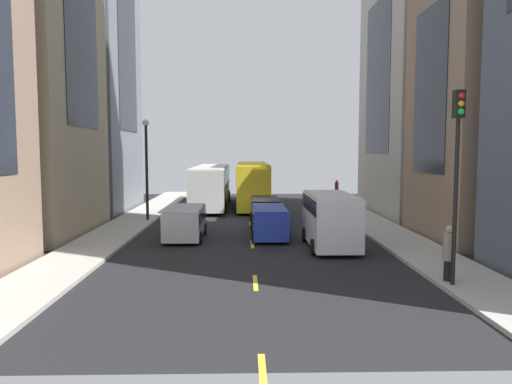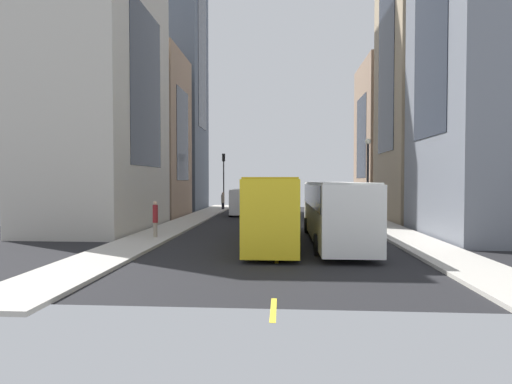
{
  "view_description": "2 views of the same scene",
  "coord_description": "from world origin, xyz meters",
  "px_view_note": "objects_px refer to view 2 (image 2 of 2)",
  "views": [
    {
      "loc": [
        -0.36,
        -30.69,
        4.63
      ],
      "look_at": [
        0.35,
        0.24,
        1.98
      ],
      "focal_mm": 34.1,
      "sensor_mm": 36.0,
      "label": 1
    },
    {
      "loc": [
        -0.23,
        31.59,
        3.44
      ],
      "look_at": [
        1.59,
        3.8,
        2.65
      ],
      "focal_mm": 28.15,
      "sensor_mm": 36.0,
      "label": 2
    }
  ],
  "objects_px": {
    "car_silver_2": "(318,207)",
    "pedestrian_crossing_near": "(223,200)",
    "traffic_light_near_corner": "(224,171)",
    "pedestrian_crossing_mid": "(155,218)",
    "city_bus_white": "(334,206)",
    "streetcar_yellow": "(273,204)",
    "delivery_van_white": "(242,200)",
    "car_black_0": "(268,212)",
    "car_blue_1": "(269,207)"
  },
  "relations": [
    {
      "from": "streetcar_yellow",
      "to": "car_black_0",
      "type": "bearing_deg",
      "value": -86.09
    },
    {
      "from": "traffic_light_near_corner",
      "to": "pedestrian_crossing_mid",
      "type": "bearing_deg",
      "value": 88.65
    },
    {
      "from": "streetcar_yellow",
      "to": "traffic_light_near_corner",
      "type": "relative_size",
      "value": 1.91
    },
    {
      "from": "pedestrian_crossing_near",
      "to": "city_bus_white",
      "type": "bearing_deg",
      "value": -15.72
    },
    {
      "from": "car_silver_2",
      "to": "pedestrian_crossing_mid",
      "type": "distance_m",
      "value": 17.7
    },
    {
      "from": "car_black_0",
      "to": "traffic_light_near_corner",
      "type": "distance_m",
      "value": 16.01
    },
    {
      "from": "car_black_0",
      "to": "car_blue_1",
      "type": "xyz_separation_m",
      "value": [
        0.01,
        -4.92,
        0.01
      ]
    },
    {
      "from": "streetcar_yellow",
      "to": "pedestrian_crossing_near",
      "type": "bearing_deg",
      "value": -74.99
    },
    {
      "from": "car_black_0",
      "to": "delivery_van_white",
      "type": "bearing_deg",
      "value": -69.86
    },
    {
      "from": "city_bus_white",
      "to": "traffic_light_near_corner",
      "type": "distance_m",
      "value": 26.01
    },
    {
      "from": "delivery_van_white",
      "to": "streetcar_yellow",
      "type": "bearing_deg",
      "value": 101.26
    },
    {
      "from": "city_bus_white",
      "to": "pedestrian_crossing_mid",
      "type": "xyz_separation_m",
      "value": [
        10.26,
        -0.35,
        -0.73
      ]
    },
    {
      "from": "car_black_0",
      "to": "car_silver_2",
      "type": "height_order",
      "value": "car_silver_2"
    },
    {
      "from": "traffic_light_near_corner",
      "to": "pedestrian_crossing_near",
      "type": "bearing_deg",
      "value": 85.76
    },
    {
      "from": "city_bus_white",
      "to": "car_black_0",
      "type": "bearing_deg",
      "value": -66.89
    },
    {
      "from": "delivery_van_white",
      "to": "city_bus_white",
      "type": "bearing_deg",
      "value": 111.81
    },
    {
      "from": "streetcar_yellow",
      "to": "traffic_light_near_corner",
      "type": "bearing_deg",
      "value": -75.37
    },
    {
      "from": "delivery_van_white",
      "to": "pedestrian_crossing_mid",
      "type": "height_order",
      "value": "delivery_van_white"
    },
    {
      "from": "car_silver_2",
      "to": "traffic_light_near_corner",
      "type": "bearing_deg",
      "value": -43.3
    },
    {
      "from": "streetcar_yellow",
      "to": "car_black_0",
      "type": "distance_m",
      "value": 9.77
    },
    {
      "from": "car_silver_2",
      "to": "pedestrian_crossing_near",
      "type": "distance_m",
      "value": 13.55
    },
    {
      "from": "car_black_0",
      "to": "pedestrian_crossing_mid",
      "type": "distance_m",
      "value": 11.04
    },
    {
      "from": "streetcar_yellow",
      "to": "car_silver_2",
      "type": "distance_m",
      "value": 15.23
    },
    {
      "from": "delivery_van_white",
      "to": "car_black_0",
      "type": "xyz_separation_m",
      "value": [
        -2.77,
        7.55,
        -0.55
      ]
    },
    {
      "from": "city_bus_white",
      "to": "pedestrian_crossing_mid",
      "type": "relative_size",
      "value": 6.06
    },
    {
      "from": "pedestrian_crossing_mid",
      "to": "car_silver_2",
      "type": "bearing_deg",
      "value": 25.78
    },
    {
      "from": "delivery_van_white",
      "to": "traffic_light_near_corner",
      "type": "relative_size",
      "value": 0.8
    },
    {
      "from": "city_bus_white",
      "to": "pedestrian_crossing_mid",
      "type": "bearing_deg",
      "value": -1.94
    },
    {
      "from": "car_blue_1",
      "to": "car_black_0",
      "type": "bearing_deg",
      "value": 90.09
    },
    {
      "from": "streetcar_yellow",
      "to": "pedestrian_crossing_near",
      "type": "distance_m",
      "value": 24.58
    },
    {
      "from": "pedestrian_crossing_near",
      "to": "car_black_0",
      "type": "bearing_deg",
      "value": -16.14
    },
    {
      "from": "streetcar_yellow",
      "to": "car_blue_1",
      "type": "distance_m",
      "value": 14.66
    },
    {
      "from": "city_bus_white",
      "to": "traffic_light_near_corner",
      "type": "relative_size",
      "value": 1.98
    },
    {
      "from": "delivery_van_white",
      "to": "car_blue_1",
      "type": "relative_size",
      "value": 1.21
    },
    {
      "from": "city_bus_white",
      "to": "streetcar_yellow",
      "type": "relative_size",
      "value": 1.03
    },
    {
      "from": "car_silver_2",
      "to": "pedestrian_crossing_near",
      "type": "xyz_separation_m",
      "value": [
        10.12,
        -9.01,
        0.18
      ]
    },
    {
      "from": "city_bus_white",
      "to": "pedestrian_crossing_mid",
      "type": "distance_m",
      "value": 10.29
    },
    {
      "from": "car_silver_2",
      "to": "pedestrian_crossing_near",
      "type": "relative_size",
      "value": 2.27
    },
    {
      "from": "delivery_van_white",
      "to": "car_blue_1",
      "type": "bearing_deg",
      "value": 136.43
    },
    {
      "from": "car_silver_2",
      "to": "traffic_light_near_corner",
      "type": "xyz_separation_m",
      "value": [
        10.09,
        -9.5,
        3.6
      ]
    },
    {
      "from": "city_bus_white",
      "to": "pedestrian_crossing_near",
      "type": "xyz_separation_m",
      "value": [
        9.74,
        -23.5,
        -0.85
      ]
    },
    {
      "from": "delivery_van_white",
      "to": "pedestrian_crossing_near",
      "type": "height_order",
      "value": "delivery_van_white"
    },
    {
      "from": "pedestrian_crossing_near",
      "to": "pedestrian_crossing_mid",
      "type": "bearing_deg",
      "value": -39.51
    },
    {
      "from": "streetcar_yellow",
      "to": "car_silver_2",
      "type": "relative_size",
      "value": 2.81
    },
    {
      "from": "car_black_0",
      "to": "car_blue_1",
      "type": "bearing_deg",
      "value": -89.91
    },
    {
      "from": "car_blue_1",
      "to": "car_silver_2",
      "type": "bearing_deg",
      "value": -178.6
    },
    {
      "from": "streetcar_yellow",
      "to": "car_silver_2",
      "type": "height_order",
      "value": "streetcar_yellow"
    },
    {
      "from": "car_silver_2",
      "to": "car_blue_1",
      "type": "bearing_deg",
      "value": 1.4
    },
    {
      "from": "car_silver_2",
      "to": "traffic_light_near_corner",
      "type": "height_order",
      "value": "traffic_light_near_corner"
    },
    {
      "from": "pedestrian_crossing_near",
      "to": "traffic_light_near_corner",
      "type": "distance_m",
      "value": 3.46
    }
  ]
}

